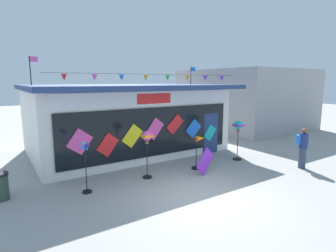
% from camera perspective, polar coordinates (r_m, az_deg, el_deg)
% --- Properties ---
extents(ground_plane, '(80.00, 80.00, 0.00)m').
position_cam_1_polar(ground_plane, '(8.73, 6.96, -14.75)').
color(ground_plane, '#9E9B99').
extents(kite_shop_building, '(9.45, 6.70, 4.61)m').
position_cam_1_polar(kite_shop_building, '(14.14, -8.88, 1.80)').
color(kite_shop_building, silver).
rests_on(kite_shop_building, ground_plane).
extents(wind_spinner_far_left, '(0.31, 0.30, 1.71)m').
position_cam_1_polar(wind_spinner_far_left, '(9.04, -16.95, -7.68)').
color(wind_spinner_far_left, black).
rests_on(wind_spinner_far_left, ground_plane).
extents(wind_spinner_left, '(0.38, 0.38, 1.79)m').
position_cam_1_polar(wind_spinner_left, '(9.90, -4.50, -3.06)').
color(wind_spinner_left, black).
rests_on(wind_spinner_left, ground_plane).
extents(wind_spinner_center_left, '(0.61, 0.37, 1.38)m').
position_cam_1_polar(wind_spinner_center_left, '(11.17, 6.57, -4.30)').
color(wind_spinner_center_left, black).
rests_on(wind_spinner_center_left, ground_plane).
extents(wind_spinner_center_right, '(0.40, 0.40, 1.81)m').
position_cam_1_polar(wind_spinner_center_right, '(12.62, 14.62, -0.66)').
color(wind_spinner_center_right, black).
rests_on(wind_spinner_center_right, ground_plane).
extents(person_near_camera, '(0.43, 0.48, 1.68)m').
position_cam_1_polar(person_near_camera, '(12.46, 26.54, -4.00)').
color(person_near_camera, '#333D56').
rests_on(person_near_camera, ground_plane).
extents(trash_bin, '(0.52, 0.52, 0.84)m').
position_cam_1_polar(trash_bin, '(9.79, -31.99, -10.75)').
color(trash_bin, '#2D4238').
rests_on(trash_bin, ground_plane).
extents(display_kite_on_ground, '(1.04, 0.22, 1.04)m').
position_cam_1_polar(display_kite_on_ground, '(10.59, 7.86, -7.39)').
color(display_kite_on_ground, purple).
rests_on(display_kite_on_ground, ground_plane).
extents(neighbour_building, '(7.49, 8.19, 4.42)m').
position_cam_1_polar(neighbour_building, '(22.09, 15.86, 5.53)').
color(neighbour_building, '#99999E').
rests_on(neighbour_building, ground_plane).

